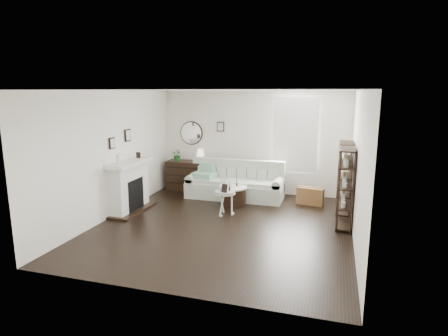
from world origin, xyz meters
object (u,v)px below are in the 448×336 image
(drum_table, at_px, (233,196))
(pedestal_table, at_px, (225,193))
(sofa, at_px, (235,185))
(dresser, at_px, (189,175))

(drum_table, distance_m, pedestal_table, 0.81)
(pedestal_table, bearing_deg, sofa, 95.94)
(sofa, height_order, dresser, sofa)
(dresser, distance_m, drum_table, 1.90)
(drum_table, height_order, pedestal_table, pedestal_table)
(sofa, xyz_separation_m, pedestal_table, (0.15, -1.44, 0.19))
(dresser, bearing_deg, sofa, -15.32)
(sofa, bearing_deg, drum_table, -79.39)
(sofa, height_order, drum_table, sofa)
(sofa, bearing_deg, dresser, 164.68)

